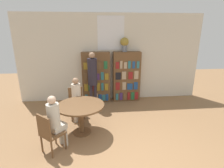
% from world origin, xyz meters
% --- Properties ---
extents(wall_back, '(6.40, 0.07, 3.00)m').
position_xyz_m(wall_back, '(0.00, 3.53, 1.51)').
color(wall_back, beige).
rests_on(wall_back, ground_plane).
extents(bookshelf_left, '(0.95, 0.34, 1.75)m').
position_xyz_m(bookshelf_left, '(-0.53, 3.34, 0.87)').
color(bookshelf_left, brown).
rests_on(bookshelf_left, ground_plane).
extents(bookshelf_right, '(0.95, 0.34, 1.75)m').
position_xyz_m(bookshelf_right, '(0.53, 3.34, 0.87)').
color(bookshelf_right, brown).
rests_on(bookshelf_right, ground_plane).
extents(flower_vase, '(0.29, 0.29, 0.47)m').
position_xyz_m(flower_vase, '(0.44, 3.35, 2.03)').
color(flower_vase, slate).
rests_on(flower_vase, bookshelf_right).
extents(reading_table, '(1.13, 1.13, 0.76)m').
position_xyz_m(reading_table, '(-0.93, 1.30, 0.62)').
color(reading_table, brown).
rests_on(reading_table, ground_plane).
extents(chair_near_camera, '(0.56, 0.56, 0.88)m').
position_xyz_m(chair_near_camera, '(-1.52, 0.62, 0.48)').
color(chair_near_camera, brown).
rests_on(chair_near_camera, ground_plane).
extents(chair_left_side, '(0.48, 0.48, 0.88)m').
position_xyz_m(chair_left_side, '(-1.13, 2.18, 0.48)').
color(chair_left_side, brown).
rests_on(chair_left_side, ground_plane).
extents(seated_reader_left, '(0.32, 0.39, 1.22)m').
position_xyz_m(seated_reader_left, '(-1.09, 2.00, 0.68)').
color(seated_reader_left, beige).
rests_on(seated_reader_left, ground_plane).
extents(seated_reader_right, '(0.40, 0.41, 1.21)m').
position_xyz_m(seated_reader_right, '(-1.40, 0.76, 0.68)').
color(seated_reader_right, beige).
rests_on(seated_reader_right, ground_plane).
extents(librarian_standing, '(0.30, 0.57, 1.80)m').
position_xyz_m(librarian_standing, '(-0.65, 2.84, 1.11)').
color(librarian_standing, '#28232D').
rests_on(librarian_standing, ground_plane).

